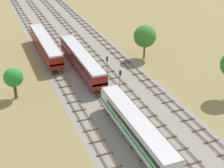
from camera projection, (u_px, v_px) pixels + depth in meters
ground_plane at (87, 62)px, 73.45m from camera, size 480.00×480.00×0.00m
ballast_bed at (87, 62)px, 73.45m from camera, size 18.99×176.00×0.01m
track_far_left at (52, 65)px, 71.75m from camera, size 2.40×126.00×0.29m
track_left at (75, 61)px, 73.40m from camera, size 2.40×126.00×0.29m
track_centre_left at (97, 58)px, 75.04m from camera, size 2.40×126.00×0.29m
track_centre at (118, 55)px, 76.69m from camera, size 2.40×126.00×0.29m
diesel_railcar_left_nearest at (136, 127)px, 47.03m from camera, size 2.96×20.50×3.80m
passenger_coach_left_near at (81, 59)px, 68.07m from camera, size 2.96×22.00×3.80m
passenger_coach_far_left_mid at (45, 45)px, 75.59m from camera, size 2.96×22.00×3.80m
signal_post_near at (120, 81)px, 57.01m from camera, size 0.28×0.47×5.82m
signal_post_mid at (107, 67)px, 61.98m from camera, size 0.28×0.47×5.93m
lineside_tree_1 at (13, 78)px, 57.64m from camera, size 3.31×3.31×5.68m
lineside_tree_2 at (145, 36)px, 73.15m from camera, size 4.89×4.89×7.52m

